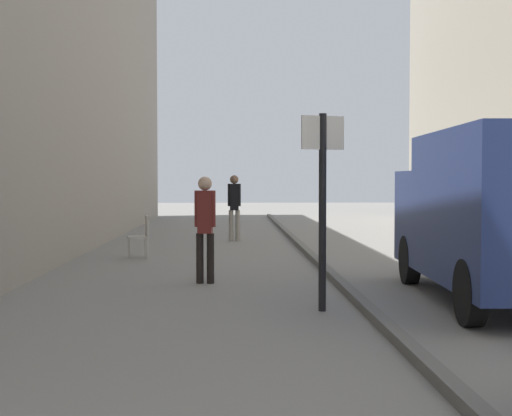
{
  "coord_description": "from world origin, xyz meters",
  "views": [
    {
      "loc": [
        -0.2,
        -1.25,
        1.74
      ],
      "look_at": [
        0.32,
        13.18,
        1.16
      ],
      "focal_mm": 49.91,
      "sensor_mm": 36.0,
      "label": 1
    }
  ],
  "objects_px": {
    "pedestrian_main_foreground": "(205,222)",
    "cafe_chair_near_window": "(142,234)",
    "pedestrian_mid_block": "(234,203)",
    "delivery_van": "(501,212)",
    "street_sign_post": "(323,194)"
  },
  "relations": [
    {
      "from": "pedestrian_main_foreground",
      "to": "pedestrian_mid_block",
      "type": "bearing_deg",
      "value": 93.46
    },
    {
      "from": "pedestrian_mid_block",
      "to": "delivery_van",
      "type": "xyz_separation_m",
      "value": [
        3.71,
        -10.16,
        0.21
      ]
    },
    {
      "from": "pedestrian_main_foreground",
      "to": "delivery_van",
      "type": "distance_m",
      "value": 4.69
    },
    {
      "from": "pedestrian_main_foreground",
      "to": "cafe_chair_near_window",
      "type": "distance_m",
      "value": 4.18
    },
    {
      "from": "street_sign_post",
      "to": "cafe_chair_near_window",
      "type": "relative_size",
      "value": 2.77
    },
    {
      "from": "street_sign_post",
      "to": "cafe_chair_near_window",
      "type": "xyz_separation_m",
      "value": [
        -3.17,
        6.42,
        -1.0
      ]
    },
    {
      "from": "pedestrian_main_foreground",
      "to": "delivery_van",
      "type": "xyz_separation_m",
      "value": [
        4.24,
        -1.98,
        0.25
      ]
    },
    {
      "from": "street_sign_post",
      "to": "cafe_chair_near_window",
      "type": "distance_m",
      "value": 7.23
    },
    {
      "from": "pedestrian_main_foreground",
      "to": "street_sign_post",
      "type": "height_order",
      "value": "street_sign_post"
    },
    {
      "from": "delivery_van",
      "to": "cafe_chair_near_window",
      "type": "height_order",
      "value": "delivery_van"
    },
    {
      "from": "delivery_van",
      "to": "street_sign_post",
      "type": "bearing_deg",
      "value": -165.07
    },
    {
      "from": "street_sign_post",
      "to": "delivery_van",
      "type": "bearing_deg",
      "value": 175.7
    },
    {
      "from": "pedestrian_mid_block",
      "to": "delivery_van",
      "type": "relative_size",
      "value": 0.37
    },
    {
      "from": "pedestrian_mid_block",
      "to": "cafe_chair_near_window",
      "type": "xyz_separation_m",
      "value": [
        -2.06,
        -4.32,
        -0.53
      ]
    },
    {
      "from": "pedestrian_main_foreground",
      "to": "pedestrian_mid_block",
      "type": "relative_size",
      "value": 0.96
    }
  ]
}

